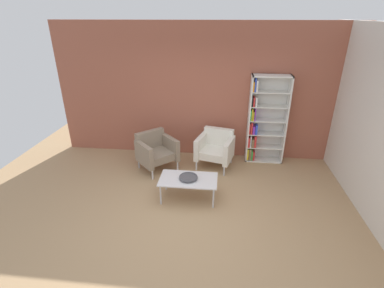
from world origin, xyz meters
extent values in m
plane|color=tan|center=(0.00, 0.00, 0.00)|extent=(8.32, 8.32, 0.00)
cube|color=#9E5642|center=(0.00, 2.46, 1.45)|extent=(6.40, 0.12, 2.90)
cube|color=silver|center=(2.86, 0.60, 1.45)|extent=(0.12, 5.20, 2.90)
cube|color=silver|center=(1.04, 2.23, 0.95)|extent=(0.03, 0.30, 1.90)
cube|color=silver|center=(1.81, 2.23, 0.95)|extent=(0.03, 0.30, 1.90)
cube|color=silver|center=(1.43, 2.23, 1.89)|extent=(0.80, 0.30, 0.03)
cube|color=silver|center=(1.43, 2.23, 0.01)|extent=(0.80, 0.30, 0.03)
cube|color=silver|center=(1.43, 2.37, 0.95)|extent=(0.80, 0.02, 1.90)
cube|color=silver|center=(1.43, 2.23, 0.34)|extent=(0.76, 0.28, 0.02)
cube|color=silver|center=(1.43, 2.23, 0.64)|extent=(0.76, 0.28, 0.02)
cube|color=silver|center=(1.43, 2.23, 0.95)|extent=(0.76, 0.28, 0.02)
cube|color=silver|center=(1.43, 2.23, 1.26)|extent=(0.76, 0.28, 0.02)
cube|color=silver|center=(1.43, 2.23, 1.56)|extent=(0.76, 0.28, 0.02)
cube|color=yellow|center=(1.08, 2.19, 0.16)|extent=(0.04, 0.20, 0.24)
cube|color=olive|center=(1.13, 2.21, 0.17)|extent=(0.04, 0.25, 0.25)
cube|color=green|center=(1.17, 2.21, 0.15)|extent=(0.03, 0.23, 0.21)
cube|color=red|center=(1.21, 2.20, 0.14)|extent=(0.04, 0.22, 0.19)
cube|color=red|center=(1.08, 2.20, 0.46)|extent=(0.04, 0.21, 0.22)
cube|color=white|center=(1.12, 2.19, 0.47)|extent=(0.02, 0.20, 0.25)
cube|color=olive|center=(1.16, 2.20, 0.44)|extent=(0.04, 0.23, 0.19)
cube|color=red|center=(1.21, 2.21, 0.48)|extent=(0.04, 0.23, 0.25)
cube|color=red|center=(1.07, 2.20, 0.77)|extent=(0.02, 0.21, 0.22)
cube|color=red|center=(1.11, 2.18, 0.78)|extent=(0.03, 0.19, 0.26)
cube|color=purple|center=(1.16, 2.22, 0.74)|extent=(0.04, 0.25, 0.17)
cube|color=blue|center=(1.21, 2.18, 0.76)|extent=(0.04, 0.18, 0.21)
cube|color=green|center=(1.07, 2.21, 1.07)|extent=(0.02, 0.24, 0.21)
cube|color=yellow|center=(1.10, 2.20, 1.09)|extent=(0.02, 0.22, 0.25)
cube|color=yellow|center=(1.12, 2.20, 1.06)|extent=(0.02, 0.23, 0.19)
cube|color=purple|center=(1.15, 2.21, 1.08)|extent=(0.02, 0.25, 0.24)
cube|color=black|center=(1.07, 2.21, 1.37)|extent=(0.03, 0.25, 0.20)
cube|color=red|center=(1.11, 2.19, 1.36)|extent=(0.03, 0.21, 0.18)
cube|color=white|center=(1.15, 2.18, 1.36)|extent=(0.03, 0.19, 0.19)
cube|color=orange|center=(1.07, 2.19, 1.67)|extent=(0.03, 0.19, 0.20)
cube|color=blue|center=(1.10, 2.18, 1.71)|extent=(0.02, 0.19, 0.27)
cube|color=white|center=(1.14, 2.19, 1.69)|extent=(0.03, 0.21, 0.23)
cube|color=silver|center=(-0.06, 0.59, 0.39)|extent=(1.00, 0.56, 0.02)
cylinder|color=silver|center=(-0.51, 0.36, 0.19)|extent=(0.03, 0.03, 0.38)
cylinder|color=silver|center=(0.39, 0.36, 0.19)|extent=(0.03, 0.03, 0.38)
cylinder|color=silver|center=(-0.51, 0.82, 0.19)|extent=(0.03, 0.03, 0.38)
cylinder|color=silver|center=(0.39, 0.82, 0.19)|extent=(0.03, 0.03, 0.38)
cylinder|color=#4C4C51|center=(-0.06, 0.59, 0.41)|extent=(0.13, 0.13, 0.02)
cylinder|color=#4C4C51|center=(-0.06, 0.59, 0.43)|extent=(0.32, 0.32, 0.02)
torus|color=#4C4C51|center=(-0.06, 0.59, 0.44)|extent=(0.32, 0.32, 0.02)
cube|color=white|center=(0.35, 1.82, 0.32)|extent=(0.77, 0.72, 0.16)
cube|color=white|center=(0.42, 2.09, 0.59)|extent=(0.65, 0.28, 0.38)
cube|color=white|center=(0.05, 1.88, 0.43)|extent=(0.25, 0.63, 0.46)
cube|color=white|center=(0.65, 1.73, 0.43)|extent=(0.25, 0.63, 0.46)
cylinder|color=silver|center=(-0.02, 1.60, 0.12)|extent=(0.04, 0.04, 0.24)
cylinder|color=silver|center=(0.56, 1.45, 0.12)|extent=(0.04, 0.04, 0.24)
cylinder|color=silver|center=(0.13, 2.16, 0.12)|extent=(0.04, 0.04, 0.24)
cylinder|color=silver|center=(0.71, 2.01, 0.12)|extent=(0.04, 0.04, 0.24)
cube|color=gray|center=(-0.84, 1.57, 0.32)|extent=(0.86, 0.86, 0.16)
cube|color=gray|center=(-1.02, 1.76, 0.59)|extent=(0.55, 0.53, 0.38)
cube|color=gray|center=(-1.05, 1.34, 0.43)|extent=(0.50, 0.52, 0.46)
cube|color=gray|center=(-0.60, 1.77, 0.43)|extent=(0.50, 0.52, 0.46)
cylinder|color=silver|center=(-0.84, 1.14, 0.12)|extent=(0.04, 0.04, 0.24)
cylinder|color=silver|center=(-0.41, 1.55, 0.12)|extent=(0.04, 0.04, 0.24)
cylinder|color=silver|center=(-1.24, 1.56, 0.12)|extent=(0.04, 0.04, 0.24)
cylinder|color=silver|center=(-0.81, 1.97, 0.12)|extent=(0.04, 0.04, 0.24)
camera|label=1|loc=(0.48, -3.61, 2.99)|focal=26.59mm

